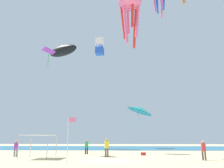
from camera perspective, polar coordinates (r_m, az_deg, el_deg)
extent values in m
cube|color=#D1BA8C|center=(21.83, -0.71, -17.79)|extent=(110.00, 110.00, 0.10)
cube|color=#1E6B93|center=(48.54, 1.26, -14.84)|extent=(110.00, 19.46, 0.03)
cylinder|color=#B2B2B7|center=(24.46, -21.28, -13.76)|extent=(0.07, 0.07, 2.15)
cylinder|color=#B2B2B7|center=(23.51, -15.03, -14.26)|extent=(0.07, 0.07, 2.15)
cylinder|color=#B2B2B7|center=(27.24, -18.68, -13.75)|extent=(0.07, 0.07, 2.15)
cylinder|color=#B2B2B7|center=(26.40, -13.02, -14.13)|extent=(0.07, 0.07, 2.15)
cube|color=white|center=(25.35, -16.83, -11.50)|extent=(2.78, 3.08, 0.06)
cylinder|color=slate|center=(28.16, -22.06, -14.85)|extent=(0.15, 0.15, 0.76)
cylinder|color=slate|center=(27.95, -21.63, -14.91)|extent=(0.15, 0.15, 0.76)
cylinder|color=purple|center=(28.02, -21.72, -13.44)|extent=(0.40, 0.40, 0.66)
sphere|color=tan|center=(28.01, -21.65, -12.51)|extent=(0.25, 0.25, 0.25)
cylinder|color=brown|center=(25.61, -1.03, -15.93)|extent=(0.17, 0.17, 0.86)
cylinder|color=brown|center=(25.87, -1.52, -15.90)|extent=(0.17, 0.17, 0.86)
cylinder|color=yellow|center=(25.71, -1.26, -14.12)|extent=(0.45, 0.45, 0.75)
sphere|color=tan|center=(25.70, -1.26, -12.97)|extent=(0.28, 0.28, 0.28)
cylinder|color=black|center=(30.14, -5.85, -15.45)|extent=(0.15, 0.15, 0.78)
cylinder|color=black|center=(30.36, -6.28, -15.42)|extent=(0.15, 0.15, 0.78)
cylinder|color=green|center=(30.22, -6.03, -14.05)|extent=(0.41, 0.41, 0.68)
sphere|color=tan|center=(30.21, -6.01, -13.17)|extent=(0.25, 0.25, 0.25)
cylinder|color=brown|center=(23.34, 21.19, -15.56)|extent=(0.15, 0.15, 0.78)
cylinder|color=brown|center=(23.55, 20.64, -15.57)|extent=(0.15, 0.15, 0.78)
cylinder|color=red|center=(23.41, 20.77, -13.80)|extent=(0.40, 0.40, 0.67)
sphere|color=tan|center=(23.39, 20.68, -12.67)|extent=(0.25, 0.25, 0.25)
cylinder|color=silver|center=(19.36, -10.42, -12.93)|extent=(0.06, 0.06, 3.49)
cube|color=pink|center=(19.34, -9.35, -8.32)|extent=(0.55, 0.02, 0.35)
cube|color=red|center=(28.58, 7.41, -16.03)|extent=(0.56, 0.36, 0.32)
cube|color=white|center=(28.57, 7.40, -15.68)|extent=(0.57, 0.37, 0.03)
ellipsoid|color=pink|center=(32.92, 4.24, 18.82)|extent=(3.75, 3.75, 2.17)
cylinder|color=pink|center=(32.54, 3.78, 14.50)|extent=(0.43, 0.65, 3.37)
cylinder|color=red|center=(31.71, 2.64, 14.23)|extent=(0.76, 0.43, 4.36)
cylinder|color=pink|center=(30.70, 3.16, 14.14)|extent=(0.70, 0.72, 5.37)
cylinder|color=red|center=(31.00, 4.86, 15.98)|extent=(0.43, 0.65, 3.37)
cylinder|color=pink|center=(31.38, 6.02, 14.59)|extent=(0.76, 0.43, 4.36)
cylinder|color=red|center=(31.93, 5.46, 13.07)|extent=(0.70, 0.72, 5.37)
cone|color=teal|center=(47.85, 6.65, -5.97)|extent=(5.65, 5.64, 2.47)
cylinder|color=white|center=(49.75, 6.15, -8.06)|extent=(0.43, 0.24, 3.87)
ellipsoid|color=black|center=(52.98, -11.56, 7.69)|extent=(7.96, 6.36, 2.71)
cone|color=white|center=(53.40, -11.50, 8.90)|extent=(1.63, 1.68, 1.05)
cube|color=purple|center=(35.04, -14.72, 7.59)|extent=(2.20, 2.22, 0.48)
cylinder|color=green|center=(34.62, -14.85, 5.52)|extent=(0.11, 0.11, 1.71)
cube|color=white|center=(38.91, -2.90, 9.83)|extent=(1.34, 1.37, 1.12)
cube|color=blue|center=(38.36, -2.93, 7.76)|extent=(1.34, 1.37, 1.12)
cylinder|color=blue|center=(38.44, 10.60, 18.83)|extent=(0.32, 0.50, 2.59)
cylinder|color=pink|center=(37.76, 9.93, 18.75)|extent=(0.58, 0.34, 3.36)
cylinder|color=blue|center=(37.00, 10.39, 18.78)|extent=(0.55, 0.55, 4.13)
cylinder|color=pink|center=(37.99, 11.76, 17.95)|extent=(0.55, 0.55, 4.13)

